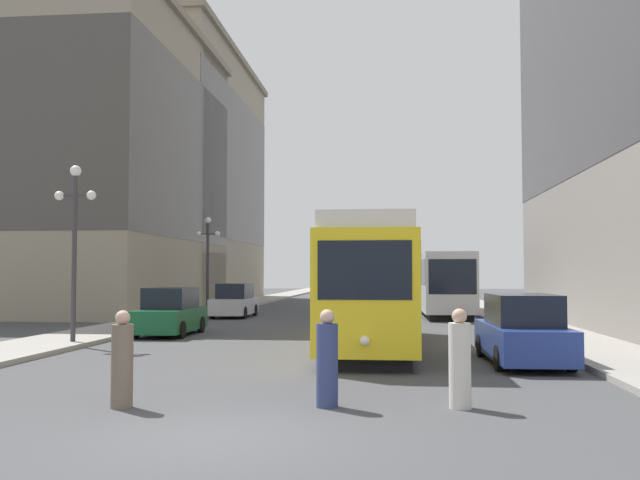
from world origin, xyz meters
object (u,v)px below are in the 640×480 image
at_px(parked_car_left_near, 235,302).
at_px(pedestrian_on_sidewalk, 460,362).
at_px(parked_car_left_mid, 170,313).
at_px(transit_bus, 441,281).
at_px(pedestrian_crossing_far, 327,361).
at_px(parked_car_right_far, 522,332).
at_px(streetcar, 372,282).
at_px(lamp_post_left_far, 208,250).
at_px(pedestrian_crossing_near, 122,362).
at_px(lamp_post_left_near, 75,226).

xyz_separation_m(parked_car_left_near, pedestrian_on_sidewalk, (9.61, -24.69, -0.03)).
bearing_deg(parked_car_left_near, parked_car_left_mid, -88.94).
bearing_deg(pedestrian_on_sidewalk, transit_bus, -24.71).
bearing_deg(pedestrian_crossing_far, parked_car_left_mid, 131.77).
xyz_separation_m(transit_bus, parked_car_right_far, (0.51, -21.82, -1.10)).
distance_m(streetcar, pedestrian_crossing_far, 10.07).
xyz_separation_m(streetcar, lamp_post_left_far, (-9.72, 16.34, 1.62)).
relative_size(pedestrian_crossing_near, lamp_post_left_far, 0.32).
bearing_deg(transit_bus, streetcar, -101.72).
bearing_deg(parked_car_left_near, pedestrian_crossing_near, -80.64).
xyz_separation_m(transit_bus, pedestrian_crossing_far, (-4.05, -28.19, -1.14)).
relative_size(pedestrian_crossing_near, lamp_post_left_near, 0.30).
relative_size(parked_car_left_near, lamp_post_left_near, 0.74).
bearing_deg(streetcar, parked_car_right_far, -41.71).
height_order(pedestrian_crossing_far, lamp_post_left_far, lamp_post_left_far).
height_order(parked_car_left_near, pedestrian_crossing_far, parked_car_left_near).
relative_size(transit_bus, pedestrian_on_sidewalk, 7.33).
bearing_deg(transit_bus, pedestrian_crossing_near, -105.78).
xyz_separation_m(parked_car_left_mid, pedestrian_crossing_near, (3.68, -14.13, -0.05)).
relative_size(pedestrian_crossing_far, lamp_post_left_far, 0.32).
bearing_deg(pedestrian_on_sidewalk, pedestrian_crossing_near, 74.15).
relative_size(parked_car_left_mid, pedestrian_crossing_far, 2.50).
bearing_deg(streetcar, pedestrian_crossing_near, -111.57).
bearing_deg(lamp_post_left_far, streetcar, -59.26).
xyz_separation_m(parked_car_left_mid, parked_car_right_far, (11.84, -7.34, 0.00)).
bearing_deg(lamp_post_left_near, parked_car_left_near, 82.93).
distance_m(transit_bus, lamp_post_left_near, 22.98).
height_order(streetcar, lamp_post_left_far, lamp_post_left_far).
distance_m(pedestrian_crossing_far, lamp_post_left_near, 13.57).
height_order(streetcar, pedestrian_crossing_near, streetcar).
relative_size(parked_car_left_near, parked_car_right_far, 0.89).
bearing_deg(lamp_post_left_far, pedestrian_on_sidewalk, -66.27).
distance_m(pedestrian_on_sidewalk, lamp_post_left_near, 15.16).
bearing_deg(pedestrian_crossing_near, pedestrian_crossing_far, -136.38).
distance_m(pedestrian_crossing_near, pedestrian_crossing_far, 3.62).
height_order(pedestrian_crossing_near, pedestrian_on_sidewalk, pedestrian_on_sidewalk).
bearing_deg(pedestrian_crossing_near, pedestrian_on_sidewalk, -137.69).
bearing_deg(parked_car_left_mid, pedestrian_crossing_far, -62.28).
distance_m(parked_car_left_near, pedestrian_on_sidewalk, 26.50).
relative_size(pedestrian_crossing_far, pedestrian_on_sidewalk, 0.99).
distance_m(pedestrian_crossing_far, lamp_post_left_far, 28.01).
height_order(parked_car_left_near, pedestrian_on_sidewalk, parked_car_left_near).
height_order(parked_car_left_mid, pedestrian_crossing_near, parked_car_left_mid).
xyz_separation_m(pedestrian_crossing_far, lamp_post_left_near, (-9.18, 9.50, 3.12)).
relative_size(parked_car_left_mid, pedestrian_on_sidewalk, 2.47).
distance_m(streetcar, pedestrian_crossing_near, 11.26).
distance_m(parked_car_left_near, pedestrian_crossing_far, 25.87).
xyz_separation_m(pedestrian_crossing_near, lamp_post_left_far, (-5.58, 26.72, 2.92)).
height_order(parked_car_right_far, pedestrian_crossing_near, parked_car_right_far).
bearing_deg(pedestrian_on_sidewalk, parked_car_left_mid, 14.09).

